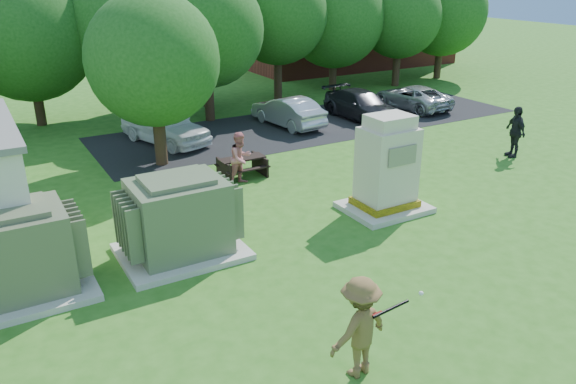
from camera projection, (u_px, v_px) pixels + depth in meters
ground at (383, 310)px, 11.83m from camera, size 120.00×120.00×0.00m
brick_building at (344, 8)px, 40.38m from camera, size 15.00×8.00×8.00m
parking_strip at (316, 123)px, 25.92m from camera, size 20.00×6.00×0.01m
transformer_left at (15, 255)px, 12.06m from camera, size 3.00×2.40×2.07m
transformer_right at (179, 219)px, 13.78m from camera, size 3.00×2.40×2.07m
generator_cabinet at (387, 170)px, 16.25m from camera, size 2.37×1.94×2.89m
picnic_table at (242, 165)px, 19.25m from camera, size 1.58×1.19×0.68m
batter at (359, 327)px, 9.67m from camera, size 1.32×0.88×1.91m
person_at_picnic at (241, 158)px, 18.41m from camera, size 1.03×0.91×1.77m
person_walking_right at (515, 132)px, 21.09m from camera, size 0.82×1.23×1.93m
car_white at (165, 125)px, 22.84m from camera, size 3.05×4.68×1.48m
car_silver_a at (288, 111)px, 25.31m from camera, size 1.84×4.17×1.33m
car_dark at (362, 105)px, 26.45m from camera, size 1.90×4.56×1.32m
car_silver_b at (412, 97)px, 28.41m from camera, size 2.18×4.36×1.19m
batting_equipment at (393, 307)px, 9.71m from camera, size 1.24×0.21×0.09m
tree_row at (164, 27)px, 25.94m from camera, size 41.30×13.30×7.30m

